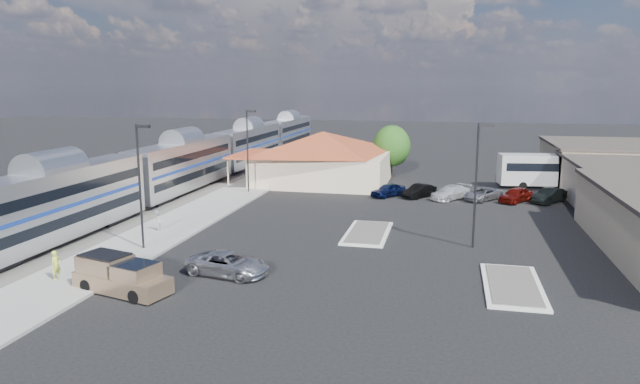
% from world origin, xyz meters
% --- Properties ---
extents(ground, '(280.00, 280.00, 0.00)m').
position_xyz_m(ground, '(0.00, 0.00, 0.00)').
color(ground, black).
rests_on(ground, ground).
extents(railbed, '(16.00, 100.00, 0.12)m').
position_xyz_m(railbed, '(-21.00, 8.00, 0.06)').
color(railbed, '#4C4944').
rests_on(railbed, ground).
extents(platform, '(5.50, 92.00, 0.18)m').
position_xyz_m(platform, '(-12.00, 6.00, 0.09)').
color(platform, gray).
rests_on(platform, ground).
extents(passenger_train, '(3.00, 104.00, 5.55)m').
position_xyz_m(passenger_train, '(-18.00, 14.95, 2.87)').
color(passenger_train, silver).
rests_on(passenger_train, ground).
extents(freight_cars, '(2.80, 46.00, 4.00)m').
position_xyz_m(freight_cars, '(-24.00, 9.16, 1.93)').
color(freight_cars, black).
rests_on(freight_cars, ground).
extents(station_depot, '(18.35, 12.24, 6.20)m').
position_xyz_m(station_depot, '(-4.56, 24.00, 3.13)').
color(station_depot, beige).
rests_on(station_depot, ground).
extents(traffic_island_south, '(3.30, 7.50, 0.21)m').
position_xyz_m(traffic_island_south, '(4.00, 2.00, 0.10)').
color(traffic_island_south, silver).
rests_on(traffic_island_south, ground).
extents(traffic_island_north, '(3.30, 7.50, 0.21)m').
position_xyz_m(traffic_island_north, '(14.00, -8.00, 0.10)').
color(traffic_island_north, silver).
rests_on(traffic_island_north, ground).
extents(lamp_plat_s, '(1.08, 0.25, 9.00)m').
position_xyz_m(lamp_plat_s, '(-10.90, -6.00, 5.34)').
color(lamp_plat_s, black).
rests_on(lamp_plat_s, ground).
extents(lamp_plat_n, '(1.08, 0.25, 9.00)m').
position_xyz_m(lamp_plat_n, '(-10.90, 16.00, 5.34)').
color(lamp_plat_n, black).
rests_on(lamp_plat_n, ground).
extents(lamp_lot, '(1.08, 0.25, 9.00)m').
position_xyz_m(lamp_lot, '(12.10, 0.00, 5.34)').
color(lamp_lot, black).
rests_on(lamp_lot, ground).
extents(tree_depot, '(4.71, 4.71, 6.63)m').
position_xyz_m(tree_depot, '(3.00, 30.00, 4.02)').
color(tree_depot, '#382314').
rests_on(tree_depot, ground).
extents(pickup_truck, '(6.14, 3.49, 2.00)m').
position_xyz_m(pickup_truck, '(-7.84, -13.79, 0.95)').
color(pickup_truck, '#95775B').
rests_on(pickup_truck, ground).
extents(suv, '(5.57, 3.30, 1.45)m').
position_xyz_m(suv, '(-3.07, -9.69, 0.73)').
color(suv, '#AFB1B7').
rests_on(suv, ground).
extents(coach_bus, '(12.30, 4.18, 3.87)m').
position_xyz_m(coach_bus, '(21.71, 26.46, 2.23)').
color(coach_bus, silver).
rests_on(coach_bus, ground).
extents(person_a, '(0.52, 0.71, 1.79)m').
position_xyz_m(person_a, '(-12.59, -13.19, 1.07)').
color(person_a, '#C0D642').
rests_on(person_a, platform).
extents(person_b, '(0.82, 0.94, 1.63)m').
position_xyz_m(person_b, '(-12.46, -1.30, 0.99)').
color(person_b, silver).
rests_on(person_b, platform).
extents(parked_car_a, '(3.86, 4.26, 1.40)m').
position_xyz_m(parked_car_a, '(3.97, 17.54, 0.70)').
color(parked_car_a, '#0B1439').
rests_on(parked_car_a, ground).
extents(parked_car_b, '(3.62, 4.33, 1.40)m').
position_xyz_m(parked_car_b, '(7.17, 17.84, 0.70)').
color(parked_car_b, black).
rests_on(parked_car_b, ground).
extents(parked_car_c, '(4.63, 5.14, 1.44)m').
position_xyz_m(parked_car_c, '(10.37, 17.54, 0.72)').
color(parked_car_c, white).
rests_on(parked_car_c, ground).
extents(parked_car_d, '(4.52, 5.02, 1.30)m').
position_xyz_m(parked_car_d, '(13.57, 17.84, 0.65)').
color(parked_car_d, gray).
rests_on(parked_car_d, ground).
extents(parked_car_e, '(3.93, 4.60, 1.49)m').
position_xyz_m(parked_car_e, '(16.77, 17.54, 0.74)').
color(parked_car_e, maroon).
rests_on(parked_car_e, ground).
extents(parked_car_f, '(3.94, 4.63, 1.50)m').
position_xyz_m(parked_car_f, '(19.97, 17.84, 0.75)').
color(parked_car_f, black).
rests_on(parked_car_f, ground).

